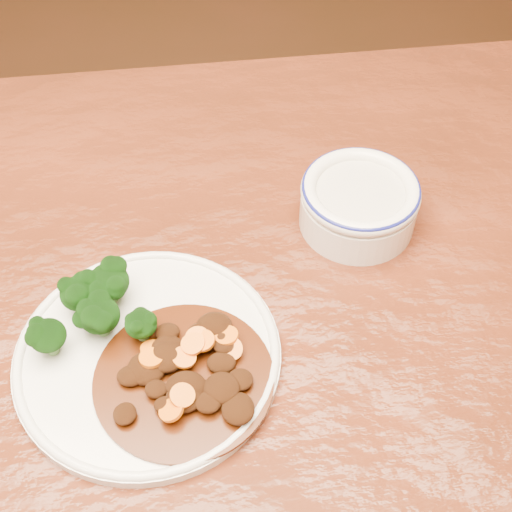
{
  "coord_description": "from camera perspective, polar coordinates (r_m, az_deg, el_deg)",
  "views": [
    {
      "loc": [
        0.11,
        -0.33,
        1.3
      ],
      "look_at": [
        0.13,
        0.11,
        0.77
      ],
      "focal_mm": 50.0,
      "sensor_mm": 36.0,
      "label": 1
    }
  ],
  "objects": [
    {
      "name": "dining_table",
      "position": [
        0.72,
        -10.42,
        -12.35
      ],
      "size": [
        1.55,
        0.99,
        0.75
      ],
      "rotation": [
        0.0,
        0.0,
        0.06
      ],
      "color": "#5A220F",
      "rests_on": "ground"
    },
    {
      "name": "mince_stew",
      "position": [
        0.62,
        -5.52,
        -9.12
      ],
      "size": [
        0.16,
        0.16,
        0.03
      ],
      "color": "#421C07",
      "rests_on": "dinner_plate"
    },
    {
      "name": "dip_bowl",
      "position": [
        0.73,
        8.24,
        4.29
      ],
      "size": [
        0.12,
        0.12,
        0.05
      ],
      "rotation": [
        0.0,
        0.0,
        0.31
      ],
      "color": "white",
      "rests_on": "dining_table"
    },
    {
      "name": "broccoli_florets",
      "position": [
        0.65,
        -12.83,
        -3.95
      ],
      "size": [
        0.11,
        0.09,
        0.04
      ],
      "color": "#61934C",
      "rests_on": "dinner_plate"
    },
    {
      "name": "dinner_plate",
      "position": [
        0.64,
        -8.65,
        -7.85
      ],
      "size": [
        0.24,
        0.24,
        0.01
      ],
      "rotation": [
        0.0,
        0.0,
        -0.09
      ],
      "color": "silver",
      "rests_on": "dining_table"
    }
  ]
}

